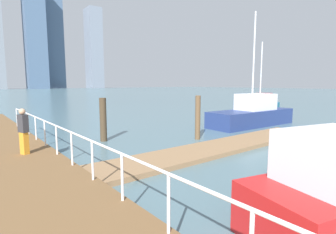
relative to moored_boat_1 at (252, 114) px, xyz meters
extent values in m
plane|color=slate|center=(-10.36, 5.09, -0.82)|extent=(300.00, 300.00, 0.00)
cube|color=#93704C|center=(-7.13, -3.10, -0.73)|extent=(13.45, 2.00, 0.18)
cylinder|color=white|center=(-13.51, -7.45, 0.10)|extent=(0.06, 0.06, 1.05)
cylinder|color=white|center=(-13.51, -5.84, 0.10)|extent=(0.06, 0.06, 1.05)
cylinder|color=white|center=(-13.51, -4.22, 0.10)|extent=(0.06, 0.06, 1.05)
cylinder|color=white|center=(-13.51, -2.61, 0.10)|extent=(0.06, 0.06, 1.05)
cylinder|color=white|center=(-13.51, -1.00, 0.10)|extent=(0.06, 0.06, 1.05)
cylinder|color=white|center=(-13.51, 0.62, 0.10)|extent=(0.06, 0.06, 1.05)
cylinder|color=white|center=(-13.51, 2.23, 0.10)|extent=(0.06, 0.06, 1.05)
cylinder|color=white|center=(-13.51, 3.84, 0.10)|extent=(0.06, 0.06, 1.05)
cylinder|color=white|center=(-13.51, 5.46, 0.10)|extent=(0.06, 0.06, 1.05)
cylinder|color=white|center=(-13.51, 7.07, 0.10)|extent=(0.06, 0.06, 1.05)
cylinder|color=white|center=(-13.51, -5.84, 0.63)|extent=(0.06, 25.82, 0.06)
cylinder|color=brown|center=(-6.35, -0.94, 0.33)|extent=(0.27, 0.27, 2.32)
cylinder|color=#473826|center=(-10.45, 1.72, 0.29)|extent=(0.34, 0.34, 2.22)
cylinder|color=brown|center=(-0.61, 0.45, 0.18)|extent=(0.27, 0.27, 2.01)
cube|color=white|center=(-10.59, -8.93, 0.73)|extent=(2.24, 1.89, 1.00)
cube|color=navy|center=(-0.10, 0.00, -0.28)|extent=(7.15, 2.37, 1.09)
cube|color=white|center=(0.32, -0.01, 0.83)|extent=(2.74, 1.80, 1.13)
cylinder|color=silver|center=(-0.10, 0.00, 3.58)|extent=(0.12, 0.12, 6.64)
cube|color=#1E6B8C|center=(5.44, 2.91, -0.28)|extent=(7.12, 3.28, 1.08)
cube|color=red|center=(5.82, 3.01, 0.74)|extent=(2.44, 1.82, 0.95)
cylinder|color=silver|center=(5.44, 2.91, 3.03)|extent=(0.12, 0.12, 5.53)
cube|color=orange|center=(-14.41, -0.21, -0.02)|extent=(0.28, 0.33, 0.81)
cube|color=#333338|center=(-14.41, -0.21, 0.70)|extent=(0.33, 0.41, 0.64)
sphere|color=tan|center=(-14.41, -0.21, 1.13)|extent=(0.22, 0.22, 0.22)
cube|color=slate|center=(18.98, 148.76, 28.26)|extent=(10.22, 8.64, 58.17)
cube|color=slate|center=(31.53, 160.92, 27.32)|extent=(10.21, 9.83, 56.29)
cube|color=gray|center=(52.26, 149.42, 23.31)|extent=(8.17, 11.47, 48.27)
camera|label=1|loc=(-16.16, -10.78, 2.13)|focal=28.29mm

